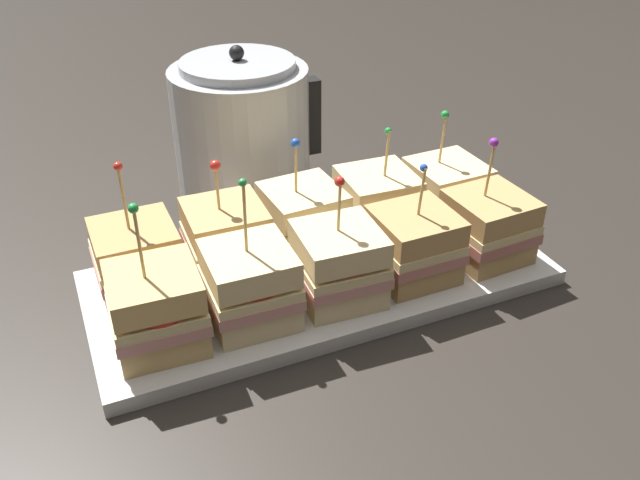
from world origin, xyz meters
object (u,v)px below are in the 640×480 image
sandwich_back_far_right (446,192)px  sandwich_back_far_left (137,259)px  sandwich_front_center (337,265)px  kettle_steel (242,131)px  sandwich_back_right (377,205)px  serving_platter (320,278)px  sandwich_front_far_right (488,227)px  sandwich_back_left (227,240)px  sandwich_back_center (302,221)px  sandwich_front_far_left (157,309)px  sandwich_front_left (250,286)px  sandwich_front_right (414,245)px

sandwich_back_far_right → sandwich_back_far_left: bearing=179.4°
sandwich_front_center → kettle_steel: size_ratio=0.68×
sandwich_back_right → kettle_steel: (-0.11, 0.20, 0.04)m
serving_platter → sandwich_front_far_right: (0.20, -0.05, 0.05)m
sandwich_back_far_right → serving_platter: bearing=-166.7°
sandwich_back_left → sandwich_back_center: sandwich_back_center is taller
sandwich_back_left → sandwich_back_far_right: sandwich_back_far_right is taller
sandwich_front_far_left → sandwich_front_left: sandwich_front_left is taller
sandwich_back_far_left → sandwich_front_far_left: bearing=-89.6°
sandwich_front_right → sandwich_back_right: sandwich_back_right is taller
sandwich_front_left → sandwich_back_far_right: sandwich_front_left is taller
sandwich_front_center → sandwich_back_left: size_ratio=1.03×
sandwich_front_center → sandwich_back_far_left: (-0.20, 0.10, -0.00)m
sandwich_back_far_left → kettle_steel: kettle_steel is taller
serving_platter → sandwich_front_center: 0.07m
sandwich_back_left → kettle_steel: (0.09, 0.21, 0.04)m
sandwich_back_center → sandwich_back_far_right: 0.20m
serving_platter → sandwich_front_right: size_ratio=3.74×
sandwich_back_far_left → sandwich_back_center: bearing=-0.1°
sandwich_back_far_left → sandwich_back_center: size_ratio=1.05×
sandwich_back_left → sandwich_back_right: size_ratio=0.98×
sandwich_front_left → sandwich_back_center: 0.14m
sandwich_front_left → sandwich_back_center: size_ratio=1.10×
sandwich_front_right → sandwich_front_center: bearing=-177.6°
sandwich_front_right → sandwich_back_left: size_ratio=0.99×
sandwich_front_far_right → serving_platter: bearing=166.6°
kettle_steel → sandwich_front_left: bearing=-107.0°
sandwich_front_far_right → sandwich_back_left: 0.31m
serving_platter → sandwich_back_left: bearing=154.4°
sandwich_front_center → sandwich_back_far_left: sandwich_back_far_left is taller
sandwich_front_right → sandwich_front_far_right: 0.10m
sandwich_front_far_right → kettle_steel: bearing=124.2°
serving_platter → sandwich_front_center: (-0.00, -0.05, 0.05)m
serving_platter → sandwich_front_far_left: size_ratio=3.23×
serving_platter → sandwich_back_far_left: bearing=165.6°
kettle_steel → sandwich_front_center: bearing=-88.9°
serving_platter → sandwich_back_left: (-0.10, 0.05, 0.05)m
sandwich_front_far_left → sandwich_back_center: size_ratio=1.09×
sandwich_back_far_left → sandwich_back_right: bearing=-0.2°
sandwich_back_center → sandwich_front_far_right: bearing=-26.2°
sandwich_front_center → kettle_steel: kettle_steel is taller
sandwich_front_right → sandwich_back_center: sandwich_back_center is taller
serving_platter → sandwich_back_far_right: (0.20, 0.05, 0.05)m
serving_platter → sandwich_back_center: 0.07m
sandwich_front_far_left → sandwich_front_left: 0.10m
serving_platter → sandwich_back_center: size_ratio=3.53×
sandwich_front_left → sandwich_front_far_left: bearing=-179.8°
sandwich_front_left → sandwich_back_right: sandwich_front_left is taller
sandwich_front_center → sandwich_back_far_left: 0.22m
serving_platter → sandwich_front_left: size_ratio=3.20×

